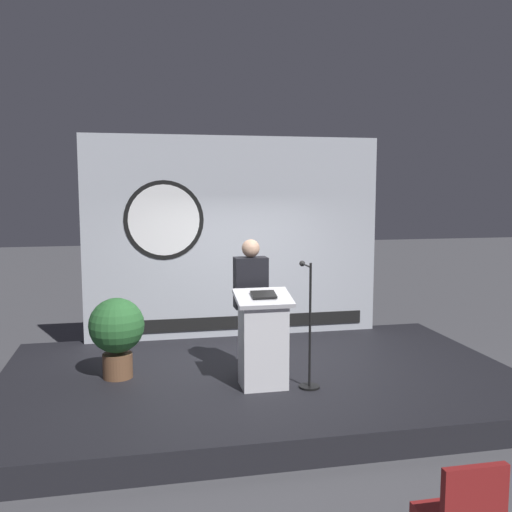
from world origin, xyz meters
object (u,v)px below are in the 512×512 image
podium (263,340)px  speaker_person (251,306)px  microphone_stand (309,344)px  potted_plant (117,330)px

podium → speaker_person: size_ratio=0.67×
speaker_person → microphone_stand: 0.89m
microphone_stand → podium: bearing=168.6°
speaker_person → potted_plant: bearing=172.9°
microphone_stand → potted_plant: (-2.18, 0.79, 0.08)m
speaker_person → potted_plant: 1.65m
potted_plant → podium: bearing=-22.3°
podium → microphone_stand: bearing=-11.4°
podium → potted_plant: podium is taller
podium → microphone_stand: (0.52, -0.10, -0.04)m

